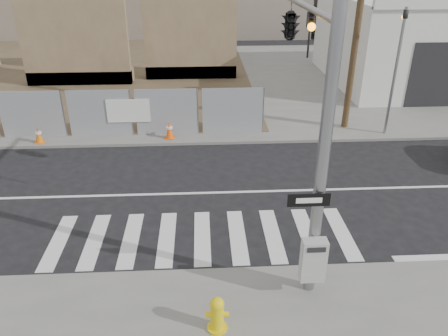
{
  "coord_description": "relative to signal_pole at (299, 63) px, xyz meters",
  "views": [
    {
      "loc": [
        0.07,
        -12.65,
        7.28
      ],
      "look_at": [
        0.7,
        -0.96,
        1.4
      ],
      "focal_mm": 35.0,
      "sensor_mm": 36.0,
      "label": 1
    }
  ],
  "objects": [
    {
      "name": "far_signal_pole",
      "position": [
        5.51,
        6.65,
        -1.3
      ],
      "size": [
        0.16,
        0.2,
        5.6
      ],
      "color": "gray",
      "rests_on": "sidewalk_far"
    },
    {
      "name": "auto_shop",
      "position": [
        11.5,
        15.01,
        -2.25
      ],
      "size": [
        12.0,
        10.2,
        5.95
      ],
      "color": "silver",
      "rests_on": "sidewalk_far"
    },
    {
      "name": "ground",
      "position": [
        -2.49,
        2.05,
        -4.78
      ],
      "size": [
        100.0,
        100.0,
        0.0
      ],
      "primitive_type": "plane",
      "color": "black",
      "rests_on": "ground"
    },
    {
      "name": "sidewalk_far",
      "position": [
        -2.49,
        16.05,
        -4.72
      ],
      "size": [
        50.0,
        20.0,
        0.12
      ],
      "primitive_type": "cube",
      "color": "slate",
      "rests_on": "ground"
    },
    {
      "name": "traffic_cone_c",
      "position": [
        -9.14,
        6.38,
        -4.32
      ],
      "size": [
        0.39,
        0.39,
        0.69
      ],
      "rotation": [
        0.0,
        0.0,
        -0.11
      ],
      "color": "orange",
      "rests_on": "sidewalk_far"
    },
    {
      "name": "signal_pole",
      "position": [
        0.0,
        0.0,
        0.0
      ],
      "size": [
        0.96,
        5.87,
        7.0
      ],
      "color": "gray",
      "rests_on": "sidewalk_near"
    },
    {
      "name": "concrete_wall_left",
      "position": [
        -9.49,
        15.13,
        -1.4
      ],
      "size": [
        6.0,
        1.3,
        8.0
      ],
      "color": "brown",
      "rests_on": "sidewalk_far"
    },
    {
      "name": "traffic_cone_d",
      "position": [
        -3.8,
        6.58,
        -4.3
      ],
      "size": [
        0.49,
        0.49,
        0.73
      ],
      "rotation": [
        0.0,
        0.0,
        -0.37
      ],
      "color": "#F9580D",
      "rests_on": "sidewalk_far"
    },
    {
      "name": "utility_pole_right",
      "position": [
        4.01,
        7.55,
        0.42
      ],
      "size": [
        1.6,
        0.28,
        10.0
      ],
      "color": "brown",
      "rests_on": "sidewalk_far"
    },
    {
      "name": "concrete_wall_right",
      "position": [
        -2.99,
        16.13,
        -1.4
      ],
      "size": [
        5.5,
        1.3,
        8.0
      ],
      "color": "brown",
      "rests_on": "sidewalk_far"
    },
    {
      "name": "fire_hydrant",
      "position": [
        -2.21,
        -3.89,
        -4.26
      ],
      "size": [
        0.51,
        0.48,
        0.82
      ],
      "rotation": [
        0.0,
        0.0,
        -0.13
      ],
      "color": "yellow",
      "rests_on": "sidewalk_near"
    }
  ]
}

